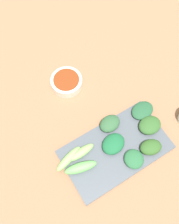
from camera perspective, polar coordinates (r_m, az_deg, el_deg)
tabletop at (r=0.83m, az=1.81°, el=-2.94°), size 2.10×2.10×0.02m
sauce_bowl at (r=0.87m, az=-5.14°, el=6.73°), size 0.11×0.11×0.03m
serving_plate at (r=0.79m, az=5.68°, el=-8.44°), size 0.18×0.32×0.01m
broccoli_stalk_0 at (r=0.76m, az=-1.99°, el=-12.28°), size 0.05×0.10×0.03m
broccoli_leafy_1 at (r=0.83m, az=11.74°, el=0.34°), size 0.07×0.08×0.02m
broccoli_stalk_2 at (r=0.77m, az=-1.83°, el=-9.01°), size 0.03×0.09×0.02m
broccoli_leafy_3 at (r=0.82m, az=13.33°, el=-2.88°), size 0.06×0.07×0.03m
broccoli_leafy_4 at (r=0.78m, az=5.37°, el=-7.10°), size 0.08×0.09×0.03m
broccoli_leafy_5 at (r=0.79m, az=13.54°, el=-7.65°), size 0.07×0.08×0.03m
broccoli_leafy_6 at (r=0.78m, az=9.90°, el=-10.32°), size 0.07×0.07×0.02m
broccoli_stalk_7 at (r=0.77m, az=-4.72°, el=-10.36°), size 0.05×0.10×0.02m
broccoli_leafy_8 at (r=0.80m, az=4.56°, el=-2.59°), size 0.06×0.07×0.03m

